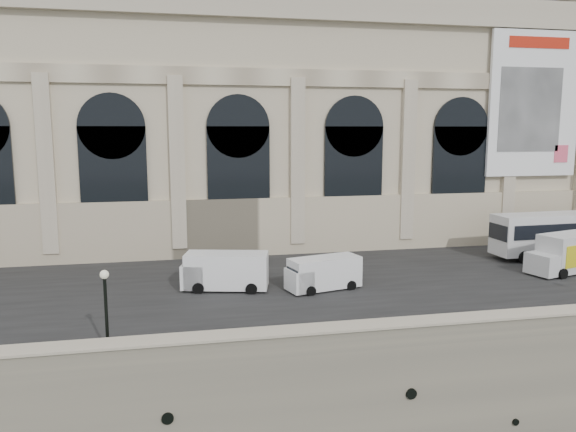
% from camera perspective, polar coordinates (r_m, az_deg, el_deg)
% --- Properties ---
extents(quay, '(160.00, 70.00, 6.00)m').
position_cam_1_polar(quay, '(62.01, -2.65, -4.02)').
color(quay, gray).
rests_on(quay, ground).
extents(street, '(160.00, 24.00, 0.06)m').
position_cam_1_polar(street, '(41.27, 1.96, -6.26)').
color(street, '#2D2D2D').
rests_on(street, quay).
extents(parapet, '(160.00, 1.40, 1.21)m').
position_cam_1_polar(parapet, '(28.86, 8.39, -11.86)').
color(parapet, gray).
rests_on(parapet, quay).
extents(museum, '(69.00, 18.70, 29.10)m').
position_cam_1_polar(museum, '(55.76, -8.29, 11.77)').
color(museum, '#C2B495').
rests_on(museum, quay).
extents(bus_right, '(12.93, 3.41, 3.78)m').
position_cam_1_polar(bus_right, '(52.87, 26.26, -1.51)').
color(bus_right, silver).
rests_on(bus_right, quay).
extents(van_b, '(5.33, 3.04, 2.24)m').
position_cam_1_polar(van_b, '(37.94, 3.32, -5.89)').
color(van_b, white).
rests_on(van_b, quay).
extents(van_c, '(6.05, 3.42, 2.54)m').
position_cam_1_polar(van_c, '(38.20, -6.77, -5.59)').
color(van_c, white).
rests_on(van_c, quay).
extents(box_truck, '(7.72, 4.22, 2.97)m').
position_cam_1_polar(box_truck, '(47.68, 26.88, -3.36)').
color(box_truck, silver).
rests_on(box_truck, quay).
extents(lamp_left, '(0.43, 0.43, 4.18)m').
position_cam_1_polar(lamp_left, '(28.54, -17.98, -9.34)').
color(lamp_left, black).
rests_on(lamp_left, quay).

